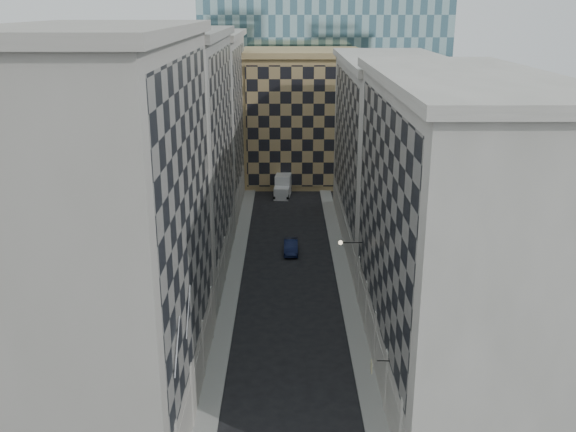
{
  "coord_description": "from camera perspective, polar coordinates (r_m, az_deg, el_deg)",
  "views": [
    {
      "loc": [
        -0.33,
        -25.16,
        24.64
      ],
      "look_at": [
        -0.16,
        12.69,
        12.21
      ],
      "focal_mm": 40.0,
      "sensor_mm": 36.0,
      "label": 1
    }
  ],
  "objects": [
    {
      "name": "sidewalk_west",
      "position": [
        60.58,
        -4.92,
        -5.82
      ],
      "size": [
        1.5,
        100.0,
        0.15
      ],
      "primitive_type": "cube",
      "color": "#979792",
      "rests_on": "ground"
    },
    {
      "name": "sidewalk_east",
      "position": [
        60.64,
        5.07,
        -5.8
      ],
      "size": [
        1.5,
        100.0,
        0.15
      ],
      "primitive_type": "cube",
      "color": "#979792",
      "rests_on": "ground"
    },
    {
      "name": "bldg_left_a",
      "position": [
        39.79,
        -15.63,
        -1.31
      ],
      "size": [
        10.8,
        22.8,
        23.7
      ],
      "color": "#A39E93",
      "rests_on": "ground"
    },
    {
      "name": "bldg_left_b",
      "position": [
        60.59,
        -10.33,
        5.18
      ],
      "size": [
        10.8,
        22.8,
        22.7
      ],
      "color": "gray",
      "rests_on": "ground"
    },
    {
      "name": "bldg_left_c",
      "position": [
        82.02,
        -7.73,
        8.31
      ],
      "size": [
        10.8,
        22.8,
        21.7
      ],
      "color": "#A39E93",
      "rests_on": "ground"
    },
    {
      "name": "bldg_right_a",
      "position": [
        44.09,
        14.49,
        -1.38
      ],
      "size": [
        10.8,
        26.8,
        20.7
      ],
      "color": "#AEABA0",
      "rests_on": "ground"
    },
    {
      "name": "bldg_right_b",
      "position": [
        69.68,
        9.06,
        5.69
      ],
      "size": [
        10.8,
        28.8,
        19.7
      ],
      "color": "#AEABA0",
      "rests_on": "ground"
    },
    {
      "name": "tan_block",
      "position": [
        94.32,
        1.17,
        8.89
      ],
      "size": [
        16.8,
        14.8,
        18.8
      ],
      "color": "tan",
      "rests_on": "ground"
    },
    {
      "name": "flagpoles_left",
      "position": [
        35.76,
        -9.33,
        -9.82
      ],
      "size": [
        0.1,
        6.33,
        2.33
      ],
      "color": "gray",
      "rests_on": "ground"
    },
    {
      "name": "bracket_lamp",
      "position": [
        52.72,
        4.88,
        -2.37
      ],
      "size": [
        1.98,
        0.36,
        0.36
      ],
      "color": "black",
      "rests_on": "ground"
    },
    {
      "name": "box_truck",
      "position": [
        87.39,
        -0.46,
        2.62
      ],
      "size": [
        2.52,
        5.22,
        2.77
      ],
      "rotation": [
        0.0,
        0.0,
        -0.09
      ],
      "color": "silver",
      "rests_on": "ground"
    },
    {
      "name": "dark_car",
      "position": [
        67.12,
        0.26,
        -2.74
      ],
      "size": [
        1.46,
        4.15,
        1.37
      ],
      "primitive_type": "imported",
      "rotation": [
        0.0,
        0.0,
        -0.0
      ],
      "color": "#0F1739",
      "rests_on": "ground"
    },
    {
      "name": "shop_sign",
      "position": [
        40.31,
        7.52,
        -13.07
      ],
      "size": [
        1.13,
        0.68,
        0.75
      ],
      "rotation": [
        0.0,
        0.0,
        -0.04
      ],
      "color": "black",
      "rests_on": "ground"
    }
  ]
}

